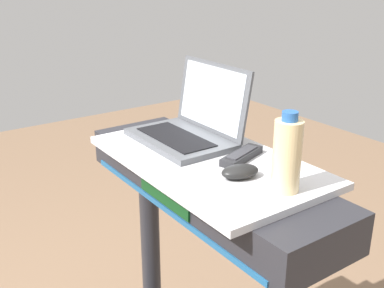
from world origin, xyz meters
name	(u,v)px	position (x,y,z in m)	size (l,w,h in m)	color
desk_board	(206,160)	(0.00, 0.70, 1.10)	(0.69, 0.40, 0.02)	silver
laptop	(190,125)	(-0.15, 0.75, 1.16)	(0.33, 0.25, 0.23)	#515459
computer_mouse	(240,172)	(0.16, 0.69, 1.13)	(0.06, 0.10, 0.03)	black
water_bottle	(287,155)	(0.28, 0.73, 1.20)	(0.07, 0.07, 0.20)	beige
tv_remote	(242,156)	(0.07, 0.77, 1.12)	(0.10, 0.17, 0.02)	#232326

